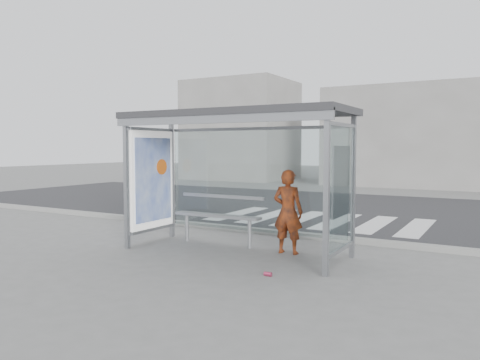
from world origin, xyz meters
name	(u,v)px	position (x,y,z in m)	size (l,w,h in m)	color
ground	(235,253)	(0.00, 0.00, 0.00)	(80.00, 80.00, 0.00)	slate
road	(346,209)	(0.00, 7.00, 0.00)	(30.00, 10.00, 0.01)	#252527
curb	(279,233)	(0.00, 1.95, 0.06)	(30.00, 0.18, 0.12)	gray
crosswalk	(319,220)	(0.00, 4.50, 0.00)	(5.55, 3.00, 0.00)	silver
bus_shelter	(219,146)	(-0.37, 0.06, 1.98)	(4.25, 1.65, 2.62)	gray
building_left	(241,131)	(-10.00, 18.00, 3.00)	(6.00, 5.00, 6.00)	gray
building_center	(410,137)	(0.00, 18.00, 2.50)	(8.00, 5.00, 5.00)	gray
person	(288,212)	(0.88, 0.44, 0.78)	(0.57, 0.37, 1.55)	orange
bench	(218,216)	(-0.69, 0.50, 0.58)	(1.92, 0.33, 0.99)	gray
soda_can	(268,274)	(1.23, -1.12, 0.03)	(0.07, 0.07, 0.12)	#CE3C65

